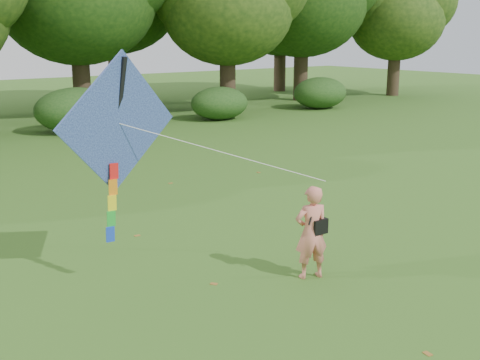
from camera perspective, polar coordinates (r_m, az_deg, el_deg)
ground at (r=10.03m, az=8.39°, el=-10.31°), size 100.00×100.00×0.00m
man_kite_flyer at (r=10.21m, az=6.77°, el=-4.95°), size 0.68×0.55×1.61m
bystander_right at (r=27.72m, az=-8.73°, el=6.70°), size 0.94×0.71×1.48m
crossbody_bag at (r=10.24m, az=7.38°, el=-4.30°), size 0.43×0.20×0.68m
flying_kite at (r=9.71m, az=-11.48°, el=5.03°), size 4.01×2.05×3.08m
fallen_leaves at (r=11.93m, az=-6.89°, el=-6.25°), size 9.99×14.90×0.01m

